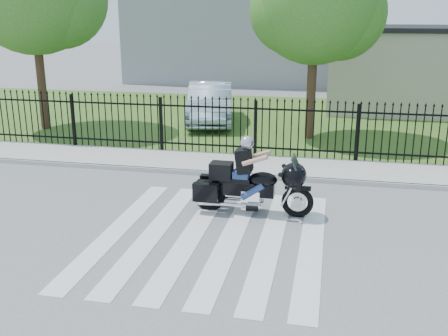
# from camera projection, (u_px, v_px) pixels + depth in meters

# --- Properties ---
(ground) EXTENTS (120.00, 120.00, 0.00)m
(ground) POSITION_uv_depth(u_px,v_px,m) (211.00, 237.00, 10.54)
(ground) COLOR slate
(ground) RESTS_ON ground
(crosswalk) EXTENTS (5.00, 5.50, 0.01)m
(crosswalk) POSITION_uv_depth(u_px,v_px,m) (211.00, 237.00, 10.54)
(crosswalk) COLOR silver
(crosswalk) RESTS_ON ground
(sidewalk) EXTENTS (40.00, 2.00, 0.12)m
(sidewalk) POSITION_uv_depth(u_px,v_px,m) (250.00, 165.00, 15.21)
(sidewalk) COLOR #ADAAA3
(sidewalk) RESTS_ON ground
(curb) EXTENTS (40.00, 0.12, 0.12)m
(curb) POSITION_uv_depth(u_px,v_px,m) (244.00, 176.00, 14.27)
(curb) COLOR #ADAAA3
(curb) RESTS_ON ground
(grass_strip) EXTENTS (40.00, 12.00, 0.02)m
(grass_strip) POSITION_uv_depth(u_px,v_px,m) (276.00, 120.00, 21.78)
(grass_strip) COLOR #355B1F
(grass_strip) RESTS_ON ground
(iron_fence) EXTENTS (26.00, 0.04, 1.80)m
(iron_fence) POSITION_uv_depth(u_px,v_px,m) (255.00, 130.00, 15.90)
(iron_fence) COLOR black
(iron_fence) RESTS_ON ground
(tree_mid) EXTENTS (4.20, 4.20, 6.78)m
(tree_mid) POSITION_uv_depth(u_px,v_px,m) (315.00, 1.00, 17.33)
(tree_mid) COLOR #382316
(tree_mid) RESTS_ON ground
(building_low) EXTENTS (10.00, 6.00, 3.50)m
(building_low) POSITION_uv_depth(u_px,v_px,m) (441.00, 71.00, 23.67)
(building_low) COLOR #B6AA97
(building_low) RESTS_ON ground
(building_low_roof) EXTENTS (10.20, 6.20, 0.20)m
(building_low_roof) POSITION_uv_depth(u_px,v_px,m) (446.00, 29.00, 23.13)
(building_low_roof) COLOR black
(building_low_roof) RESTS_ON building_low
(motorcycle_rider) EXTENTS (2.74, 0.82, 1.81)m
(motorcycle_rider) POSITION_uv_depth(u_px,v_px,m) (249.00, 181.00, 11.62)
(motorcycle_rider) COLOR black
(motorcycle_rider) RESTS_ON ground
(parked_car) EXTENTS (2.63, 5.12, 1.61)m
(parked_car) POSITION_uv_depth(u_px,v_px,m) (210.00, 103.00, 20.99)
(parked_car) COLOR #96ADBD
(parked_car) RESTS_ON grass_strip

